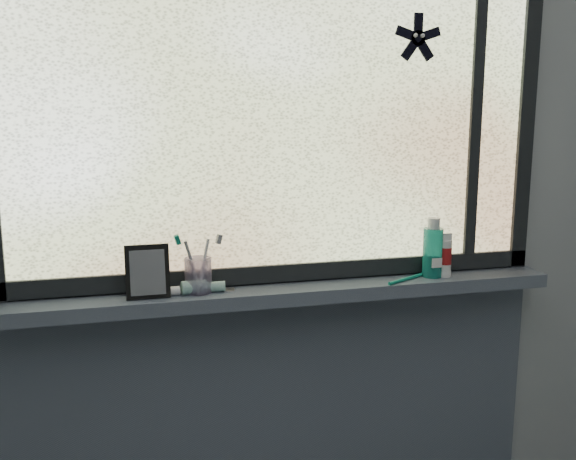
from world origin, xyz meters
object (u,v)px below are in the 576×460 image
Objects in this scene: cream_tube at (445,254)px; mouthwash_bottle at (433,248)px; vanity_mirror at (147,272)px; toothbrush_cup at (198,275)px.

mouthwash_bottle is at bearing 170.09° from cream_tube.
mouthwash_bottle is 1.57× the size of cream_tube.
vanity_mirror reaches higher than cream_tube.
cream_tube is (0.88, 0.01, -0.00)m from vanity_mirror.
vanity_mirror is 1.54× the size of cream_tube.
toothbrush_cup is at bearing 7.09° from vanity_mirror.
mouthwash_bottle is at bearing 0.45° from vanity_mirror.
toothbrush_cup is 0.71m from mouthwash_bottle.
toothbrush_cup is 0.74m from cream_tube.
toothbrush_cup is 0.66× the size of mouthwash_bottle.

